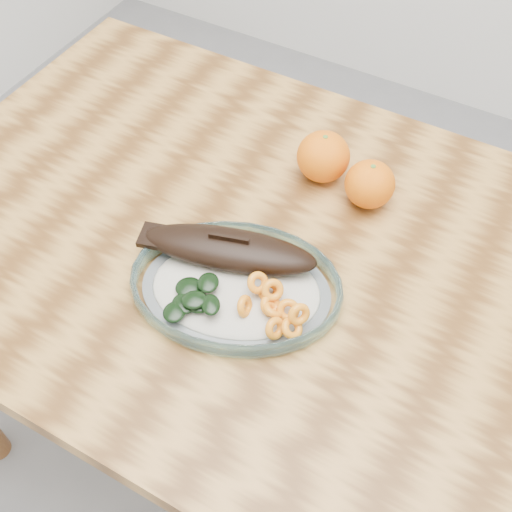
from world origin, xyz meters
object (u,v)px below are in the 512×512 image
dining_table (260,281)px  plated_meal (235,283)px  orange_left (323,157)px  orange_right (370,184)px

dining_table → plated_meal: size_ratio=1.71×
dining_table → orange_left: bearing=84.5°
orange_left → plated_meal: bearing=-91.4°
plated_meal → orange_left: (0.01, 0.28, 0.03)m
plated_meal → orange_left: 0.28m
dining_table → orange_right: size_ratio=14.80×
orange_right → orange_left: bearing=168.8°
plated_meal → orange_left: size_ratio=7.94×
dining_table → orange_right: orange_right is taller
orange_right → dining_table: bearing=-123.5°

